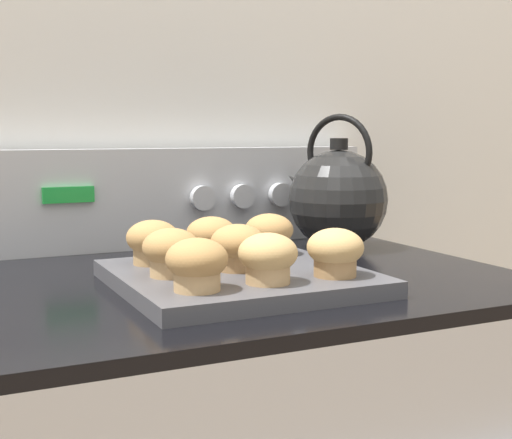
% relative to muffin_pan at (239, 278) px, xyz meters
% --- Properties ---
extents(wall_back, '(8.00, 0.05, 2.40)m').
position_rel_muffin_pan_xyz_m(wall_back, '(0.02, 0.42, 0.29)').
color(wall_back, silver).
rests_on(wall_back, ground_plane).
extents(control_panel, '(0.78, 0.07, 0.18)m').
position_rel_muffin_pan_xyz_m(control_panel, '(0.02, 0.36, 0.08)').
color(control_panel, '#B7BABF').
rests_on(control_panel, stove_range).
extents(muffin_pan, '(0.32, 0.32, 0.02)m').
position_rel_muffin_pan_xyz_m(muffin_pan, '(0.00, 0.00, 0.00)').
color(muffin_pan, '#4C4C51').
rests_on(muffin_pan, stove_range).
extents(muffin_r0_c0, '(0.07, 0.07, 0.06)m').
position_rel_muffin_pan_xyz_m(muffin_r0_c0, '(-0.09, -0.09, 0.04)').
color(muffin_r0_c0, tan).
rests_on(muffin_r0_c0, muffin_pan).
extents(muffin_r0_c1, '(0.07, 0.07, 0.06)m').
position_rel_muffin_pan_xyz_m(muffin_r0_c1, '(-0.00, -0.09, 0.04)').
color(muffin_r0_c1, tan).
rests_on(muffin_r0_c1, muffin_pan).
extents(muffin_r0_c2, '(0.07, 0.07, 0.06)m').
position_rel_muffin_pan_xyz_m(muffin_r0_c2, '(0.09, -0.09, 0.04)').
color(muffin_r0_c2, '#A37A4C').
rests_on(muffin_r0_c2, muffin_pan).
extents(muffin_r1_c0, '(0.07, 0.07, 0.06)m').
position_rel_muffin_pan_xyz_m(muffin_r1_c0, '(-0.09, -0.00, 0.04)').
color(muffin_r1_c0, tan).
rests_on(muffin_r1_c0, muffin_pan).
extents(muffin_r1_c1, '(0.07, 0.07, 0.06)m').
position_rel_muffin_pan_xyz_m(muffin_r1_c1, '(-0.00, -0.00, 0.04)').
color(muffin_r1_c1, '#A37A4C').
rests_on(muffin_r1_c1, muffin_pan).
extents(muffin_r2_c0, '(0.07, 0.07, 0.06)m').
position_rel_muffin_pan_xyz_m(muffin_r2_c0, '(-0.09, 0.09, 0.04)').
color(muffin_r2_c0, tan).
rests_on(muffin_r2_c0, muffin_pan).
extents(muffin_r2_c1, '(0.07, 0.07, 0.06)m').
position_rel_muffin_pan_xyz_m(muffin_r2_c1, '(-0.00, 0.09, 0.04)').
color(muffin_r2_c1, tan).
rests_on(muffin_r2_c1, muffin_pan).
extents(muffin_r2_c2, '(0.07, 0.07, 0.06)m').
position_rel_muffin_pan_xyz_m(muffin_r2_c2, '(0.09, 0.09, 0.04)').
color(muffin_r2_c2, olive).
rests_on(muffin_r2_c2, muffin_pan).
extents(tea_kettle, '(0.17, 0.20, 0.24)m').
position_rel_muffin_pan_xyz_m(tea_kettle, '(0.28, 0.21, 0.08)').
color(tea_kettle, black).
rests_on(tea_kettle, stove_range).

